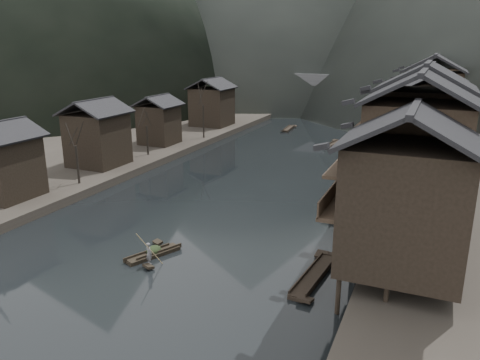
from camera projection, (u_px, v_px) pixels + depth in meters
The scene contains 12 objects.
water at pixel (208, 222), 43.16m from camera, with size 300.00×300.00×0.00m, color black.
left_bank at pixel (141, 123), 91.48m from camera, with size 40.00×200.00×1.20m, color #2D2823.
stilt_houses at pixel (427, 112), 50.97m from camera, with size 9.00×67.60×14.70m.
left_houses at pixel (143, 116), 67.03m from camera, with size 8.10×53.20×8.73m.
bare_trees at pixel (117, 124), 56.27m from camera, with size 3.86×43.92×7.72m.
moored_sampans at pixel (377, 170), 59.91m from camera, with size 3.07×68.01×0.47m.
midriver_boats at pixel (323, 132), 85.04m from camera, with size 12.66×24.58×0.45m.
stone_bridge at pixel (353, 92), 105.10m from camera, with size 40.00×6.00×9.00m.
hero_sampan at pixel (153, 254), 36.21m from camera, with size 2.72×4.77×0.43m.
cargo_heap at pixel (153, 246), 36.27m from camera, with size 1.07×1.40×0.64m, color black.
boatman at pixel (149, 250), 34.28m from camera, with size 0.62×0.40×1.69m, color slate.
bamboo_pole at pixel (149, 220), 33.51m from camera, with size 0.06×0.06×3.80m, color #8C7A51.
Camera 1 is at (18.67, -35.81, 15.99)m, focal length 35.00 mm.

